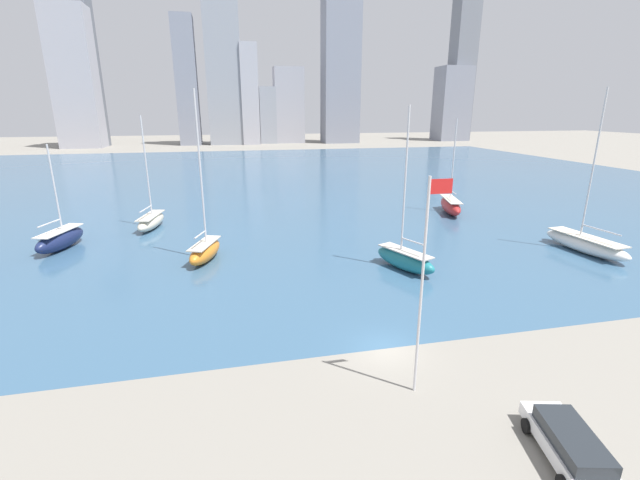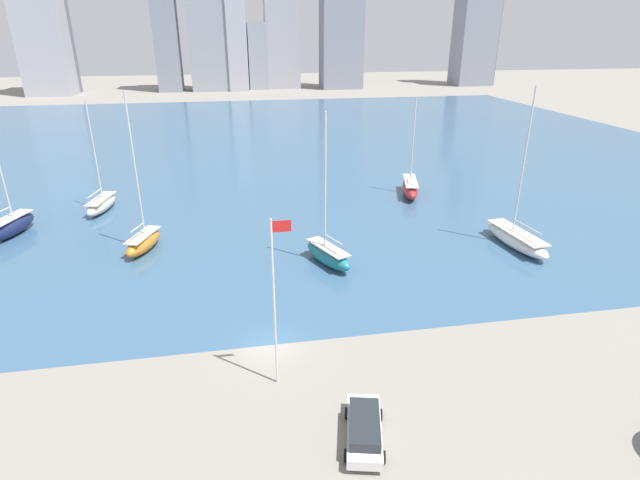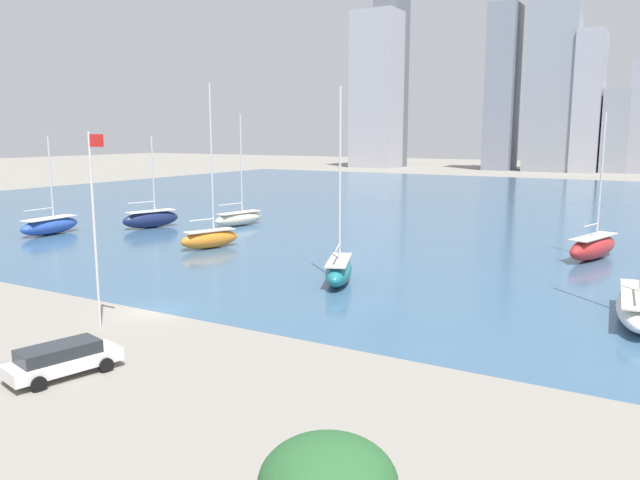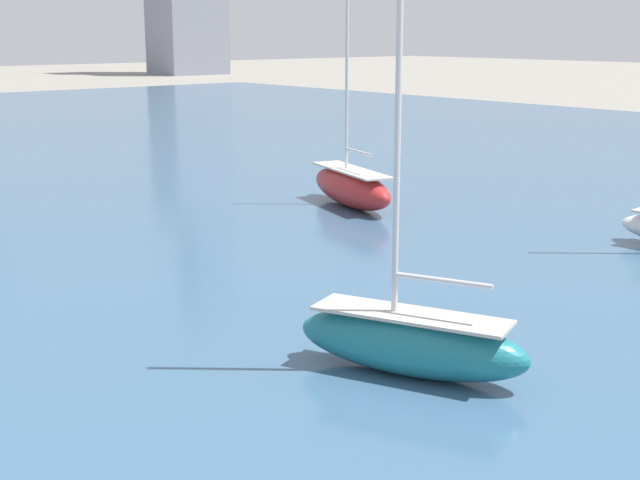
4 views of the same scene
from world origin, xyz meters
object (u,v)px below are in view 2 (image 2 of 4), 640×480
(sailboat_teal, at_px, (328,254))
(sailboat_orange, at_px, (144,241))
(parked_wagon_white, at_px, (364,428))
(sailboat_white, at_px, (516,238))
(sailboat_red, at_px, (410,187))
(flag_pole, at_px, (275,299))
(sailboat_cream, at_px, (102,204))
(sailboat_navy, at_px, (11,226))

(sailboat_teal, relative_size, sailboat_orange, 0.91)
(sailboat_orange, distance_m, parked_wagon_white, 33.53)
(sailboat_white, distance_m, sailboat_red, 19.91)
(sailboat_orange, bearing_deg, parked_wagon_white, -42.13)
(parked_wagon_white, bearing_deg, flag_pole, 139.64)
(sailboat_cream, bearing_deg, sailboat_teal, -28.23)
(sailboat_cream, bearing_deg, sailboat_white, -12.63)
(sailboat_orange, distance_m, sailboat_cream, 15.70)
(sailboat_navy, relative_size, sailboat_orange, 0.68)
(sailboat_teal, height_order, sailboat_orange, sailboat_orange)
(sailboat_teal, bearing_deg, flag_pole, -134.03)
(flag_pole, height_order, sailboat_cream, sailboat_cream)
(parked_wagon_white, bearing_deg, sailboat_orange, 132.10)
(sailboat_white, bearing_deg, flag_pole, -152.04)
(sailboat_orange, xyz_separation_m, sailboat_red, (33.95, 13.34, 0.05))
(sailboat_orange, bearing_deg, flag_pole, -44.20)
(sailboat_teal, bearing_deg, sailboat_white, -20.79)
(sailboat_red, height_order, parked_wagon_white, sailboat_red)
(flag_pole, xyz_separation_m, sailboat_navy, (-26.86, 30.79, -5.09))
(sailboat_orange, height_order, sailboat_cream, sailboat_orange)
(flag_pole, bearing_deg, sailboat_orange, 116.16)
(parked_wagon_white, bearing_deg, sailboat_cream, 131.64)
(sailboat_white, bearing_deg, sailboat_red, 99.22)
(sailboat_navy, height_order, sailboat_red, sailboat_red)
(sailboat_white, xyz_separation_m, sailboat_red, (-4.90, 19.30, 0.19))
(flag_pole, height_order, sailboat_orange, sailboat_orange)
(sailboat_teal, xyz_separation_m, parked_wagon_white, (-2.44, -22.93, -0.22))
(sailboat_teal, relative_size, sailboat_white, 0.90)
(sailboat_orange, relative_size, sailboat_red, 1.22)
(sailboat_cream, height_order, parked_wagon_white, sailboat_cream)
(sailboat_cream, bearing_deg, flag_pole, -52.74)
(sailboat_red, bearing_deg, sailboat_navy, -156.99)
(sailboat_navy, xyz_separation_m, sailboat_red, (49.20, 6.20, 0.03))
(sailboat_navy, relative_size, parked_wagon_white, 2.01)
(sailboat_cream, relative_size, parked_wagon_white, 2.51)
(sailboat_navy, relative_size, sailboat_cream, 0.80)
(sailboat_teal, height_order, sailboat_white, sailboat_white)
(sailboat_cream, distance_m, sailboat_red, 41.03)
(flag_pole, distance_m, sailboat_orange, 26.84)
(sailboat_white, distance_m, sailboat_cream, 50.08)
(sailboat_orange, xyz_separation_m, sailboat_white, (38.86, -5.96, -0.14))
(flag_pole, height_order, sailboat_red, sailboat_red)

